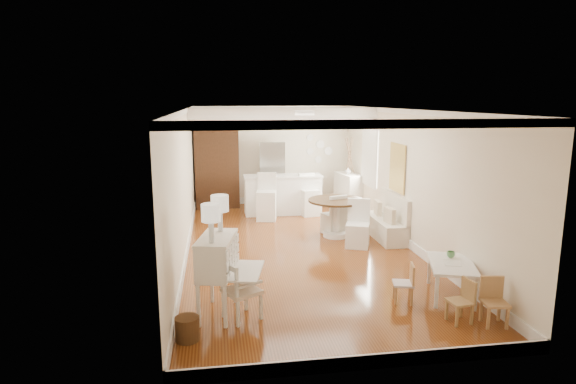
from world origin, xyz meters
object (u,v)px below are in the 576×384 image
object	(u,v)px
bar_stool_right	(309,195)
sideboard	(349,191)
kids_table	(451,280)
dining_table	(336,218)
wicker_basket	(187,329)
kids_chair_a	(460,301)
kids_chair_b	(403,283)
gustavian_armchair	(242,290)
slip_chair_far	(334,214)
fridge	(285,174)
bar_stool_left	(266,197)
secretary_bureau	(217,276)
pantry_cabinet	(217,166)
kids_chair_c	(495,302)
slip_chair_near	(358,224)
breakfast_counter	(283,194)

from	to	relation	value
bar_stool_right	sideboard	xyz separation A→B (m)	(1.22, 0.57, -0.05)
kids_table	dining_table	bearing A→B (deg)	105.24
wicker_basket	kids_chair_a	world-z (taller)	kids_chair_a
sideboard	kids_chair_b	bearing A→B (deg)	-108.57
gustavian_armchair	slip_chair_far	xyz separation A→B (m)	(2.29, 3.98, 0.04)
gustavian_armchair	fridge	world-z (taller)	fridge
bar_stool_right	fridge	xyz separation A→B (m)	(-0.46, 1.35, 0.35)
kids_table	sideboard	size ratio (longest dim) A/B	1.04
kids_table	bar_stool_left	distance (m)	5.67
fridge	sideboard	world-z (taller)	fridge
kids_chair_b	bar_stool_left	distance (m)	5.49
gustavian_armchair	bar_stool_left	xyz separation A→B (m)	(0.93, 5.45, 0.17)
secretary_bureau	bar_stool_left	xyz separation A→B (m)	(1.25, 5.27, 0.02)
kids_table	kids_chair_a	bearing A→B (deg)	-109.85
kids_chair_b	slip_chair_far	xyz separation A→B (m)	(-0.13, 3.80, 0.15)
secretary_bureau	bar_stool_left	distance (m)	5.42
kids_chair_a	bar_stool_left	distance (m)	6.35
kids_table	dining_table	world-z (taller)	dining_table
pantry_cabinet	sideboard	size ratio (longest dim) A/B	2.23
kids_chair_a	kids_chair_c	xyz separation A→B (m)	(0.42, -0.15, 0.02)
dining_table	fridge	size ratio (longest dim) A/B	0.68
gustavian_armchair	kids_chair_c	distance (m)	3.42
slip_chair_near	fridge	xyz separation A→B (m)	(-0.92, 4.17, 0.41)
wicker_basket	kids_chair_c	xyz separation A→B (m)	(4.06, -0.20, 0.18)
secretary_bureau	gustavian_armchair	distance (m)	0.40
kids_chair_c	bar_stool_left	bearing A→B (deg)	119.73
kids_chair_c	slip_chair_far	bearing A→B (deg)	110.98
secretary_bureau	sideboard	world-z (taller)	secretary_bureau
kids_chair_b	slip_chair_far	bearing A→B (deg)	-163.57
slip_chair_far	fridge	distance (m)	3.25
secretary_bureau	wicker_basket	bearing A→B (deg)	-107.22
bar_stool_right	sideboard	bearing A→B (deg)	12.85
dining_table	breakfast_counter	distance (m)	2.49
breakfast_counter	pantry_cabinet	world-z (taller)	pantry_cabinet
kids_chair_b	pantry_cabinet	world-z (taller)	pantry_cabinet
breakfast_counter	pantry_cabinet	xyz separation A→B (m)	(-1.70, 1.08, 0.63)
dining_table	slip_chair_near	world-z (taller)	slip_chair_near
secretary_bureau	fridge	size ratio (longest dim) A/B	0.64
gustavian_armchair	pantry_cabinet	distance (m)	7.20
bar_stool_right	slip_chair_near	bearing A→B (deg)	-92.86
slip_chair_near	bar_stool_left	distance (m)	2.98
slip_chair_far	bar_stool_left	bearing A→B (deg)	-65.89
kids_chair_a	slip_chair_far	world-z (taller)	slip_chair_far
wicker_basket	dining_table	bearing A→B (deg)	54.79
sideboard	gustavian_armchair	bearing A→B (deg)	-127.85
secretary_bureau	fridge	distance (m)	7.23
kids_table	bar_stool_right	world-z (taller)	bar_stool_right
kids_table	kids_chair_c	xyz separation A→B (m)	(0.11, -1.00, 0.06)
secretary_bureau	sideboard	bearing A→B (deg)	71.85
dining_table	sideboard	distance (m)	2.80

